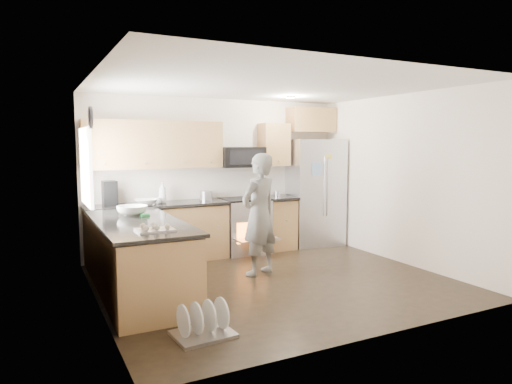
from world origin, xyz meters
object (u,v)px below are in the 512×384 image
person (259,214)px  dish_rack (203,327)px  refrigerator (314,192)px  stove_range (244,213)px

person → dish_rack: person is taller
person → refrigerator: bearing=-164.4°
refrigerator → dish_rack: bearing=-131.8°
person → dish_rack: (-1.44, -1.62, -0.77)m
refrigerator → dish_rack: size_ratio=3.26×
person → dish_rack: size_ratio=2.90×
refrigerator → dish_rack: (-3.24, -2.93, -0.87)m
stove_range → dish_rack: stove_range is taller
stove_range → refrigerator: size_ratio=0.93×
stove_range → dish_rack: size_ratio=3.03×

